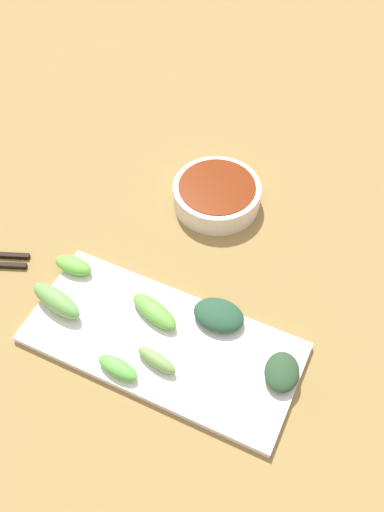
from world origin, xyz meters
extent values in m
cube|color=olive|center=(0.00, 0.00, 0.01)|extent=(2.10, 2.10, 0.02)
cylinder|color=silver|center=(-0.15, -0.03, 0.04)|extent=(0.15, 0.15, 0.04)
cylinder|color=maroon|center=(-0.15, -0.03, 0.05)|extent=(0.13, 0.13, 0.03)
cube|color=white|center=(0.13, 0.01, 0.03)|extent=(0.17, 0.39, 0.01)
ellipsoid|color=#739E53|center=(0.17, 0.02, 0.04)|extent=(0.03, 0.07, 0.02)
ellipsoid|color=#68A751|center=(0.15, -0.15, 0.05)|extent=(0.05, 0.09, 0.03)
ellipsoid|color=#60A440|center=(0.10, -0.02, 0.04)|extent=(0.06, 0.09, 0.02)
ellipsoid|color=#284829|center=(0.11, 0.18, 0.04)|extent=(0.07, 0.06, 0.02)
ellipsoid|color=#66B642|center=(0.08, -0.17, 0.04)|extent=(0.03, 0.06, 0.02)
ellipsoid|color=#234C35|center=(0.07, 0.07, 0.04)|extent=(0.06, 0.08, 0.02)
ellipsoid|color=#5CB648|center=(0.20, -0.02, 0.04)|extent=(0.03, 0.06, 0.02)
camera|label=1|loc=(0.47, 0.22, 0.75)|focal=40.01mm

